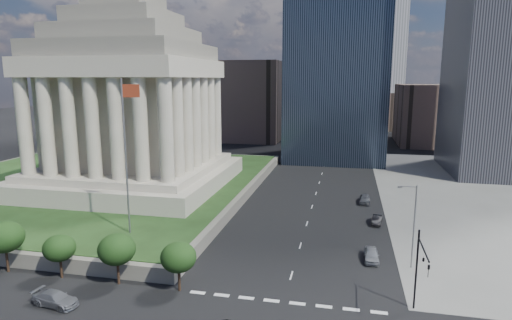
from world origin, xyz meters
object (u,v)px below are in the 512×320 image
(parked_sedan_mid, at_px, (377,220))
(parked_sedan_far, at_px, (365,199))
(war_memorial, at_px, (129,81))
(flagpole, at_px, (126,149))
(suv_grey, at_px, (55,299))
(street_lamp_north, at_px, (413,222))
(traffic_signal_ne, at_px, (420,265))
(parked_sedan_near, at_px, (371,255))

(parked_sedan_mid, distance_m, parked_sedan_far, 11.23)
(war_memorial, relative_size, flagpole, 1.95)
(suv_grey, height_order, parked_sedan_mid, suv_grey)
(parked_sedan_mid, relative_size, parked_sedan_far, 0.86)
(war_memorial, height_order, street_lamp_north, war_memorial)
(parked_sedan_mid, height_order, parked_sedan_far, parked_sedan_far)
(war_memorial, height_order, flagpole, war_memorial)
(suv_grey, bearing_deg, flagpole, 8.88)
(parked_sedan_mid, bearing_deg, street_lamp_north, -70.98)
(street_lamp_north, height_order, parked_sedan_far, street_lamp_north)
(traffic_signal_ne, xyz_separation_m, parked_sedan_mid, (-2.02, 26.41, -4.61))
(street_lamp_north, xyz_separation_m, parked_sedan_near, (-4.33, 1.10, -4.93))
(street_lamp_north, xyz_separation_m, suv_grey, (-35.04, -16.39, -4.96))
(war_memorial, relative_size, suv_grey, 8.10)
(street_lamp_north, bearing_deg, flagpole, -178.37)
(traffic_signal_ne, distance_m, parked_sedan_mid, 26.88)
(flagpole, bearing_deg, parked_sedan_far, 41.46)
(parked_sedan_far, bearing_deg, parked_sedan_near, -86.69)
(traffic_signal_ne, distance_m, parked_sedan_near, 13.66)
(suv_grey, height_order, parked_sedan_near, parked_sedan_near)
(suv_grey, xyz_separation_m, parked_sedan_mid, (32.20, 31.49, -0.06))
(street_lamp_north, relative_size, parked_sedan_near, 2.31)
(street_lamp_north, bearing_deg, parked_sedan_near, 165.72)
(traffic_signal_ne, relative_size, parked_sedan_mid, 2.05)
(street_lamp_north, distance_m, parked_sedan_near, 6.65)
(war_memorial, distance_m, street_lamp_north, 54.92)
(traffic_signal_ne, bearing_deg, suv_grey, -171.55)
(parked_sedan_far, bearing_deg, parked_sedan_mid, -79.10)
(traffic_signal_ne, xyz_separation_m, parked_sedan_far, (-3.50, 37.54, -4.48))
(war_memorial, distance_m, traffic_signal_ne, 60.00)
(traffic_signal_ne, height_order, street_lamp_north, street_lamp_north)
(war_memorial, bearing_deg, traffic_signal_ne, -36.42)
(war_memorial, relative_size, parked_sedan_far, 8.59)
(traffic_signal_ne, bearing_deg, flagpole, 163.29)
(street_lamp_north, distance_m, parked_sedan_mid, 16.17)
(traffic_signal_ne, xyz_separation_m, parked_sedan_near, (-3.50, 12.41, -4.51))
(traffic_signal_ne, bearing_deg, parked_sedan_near, 105.75)
(traffic_signal_ne, relative_size, street_lamp_north, 0.80)
(parked_sedan_mid, xyz_separation_m, parked_sedan_far, (-1.48, 11.13, 0.13))
(flagpole, distance_m, parked_sedan_mid, 38.20)
(parked_sedan_near, height_order, parked_sedan_mid, parked_sedan_near)
(parked_sedan_mid, bearing_deg, suv_grey, -127.28)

